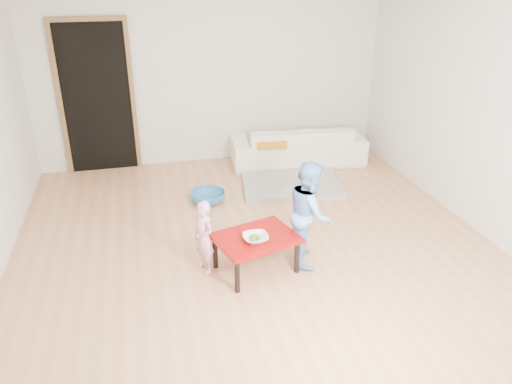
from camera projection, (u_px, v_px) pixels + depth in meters
name	position (u px, v px, depth m)	size (l,w,h in m)	color
floor	(252.00, 238.00, 5.45)	(5.00, 5.00, 0.01)	#C07A52
back_wall	(211.00, 73.00, 7.11)	(5.00, 0.02, 2.60)	silver
right_wall	(474.00, 108.00, 5.44)	(0.02, 5.00, 2.60)	silver
doorway	(97.00, 99.00, 6.86)	(1.02, 0.08, 2.11)	brown
sofa	(297.00, 144.00, 7.39)	(1.94, 0.76, 0.57)	white
cushion	(271.00, 142.00, 7.07)	(0.42, 0.37, 0.11)	orange
red_table	(256.00, 253.00, 4.82)	(0.75, 0.56, 0.38)	#890807
bowl	(256.00, 238.00, 4.66)	(0.24, 0.24, 0.06)	white
broccoli	(256.00, 238.00, 4.66)	(0.12, 0.12, 0.06)	#2D5919
child_pink	(204.00, 237.00, 4.74)	(0.27, 0.18, 0.74)	pink
child_blue	(310.00, 213.00, 4.85)	(0.51, 0.40, 1.06)	#6BA7F8
basin	(208.00, 197.00, 6.24)	(0.45, 0.45, 0.14)	teal
blanket	(291.00, 183.00, 6.74)	(1.29, 1.07, 0.06)	#ACA497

